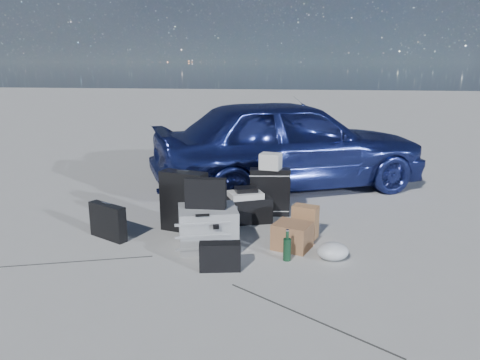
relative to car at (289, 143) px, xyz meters
name	(u,v)px	position (x,y,z in m)	size (l,w,h in m)	color
ground	(220,251)	(-0.62, -2.65, -0.71)	(60.00, 60.00, 0.00)	#A2A29D
car	(289,143)	(0.00, 0.00, 0.00)	(1.69, 4.19, 1.43)	navy
pelican_case	(208,228)	(-0.76, -2.55, -0.49)	(0.60, 0.49, 0.44)	gray
laptop_bag	(206,193)	(-0.78, -2.56, -0.11)	(0.43, 0.11, 0.32)	black
briefcase	(108,221)	(-1.92, -2.45, -0.52)	(0.51, 0.11, 0.40)	black
suitcase_left	(184,201)	(-1.14, -2.08, -0.36)	(0.54, 0.20, 0.71)	black
suitcase_right	(270,192)	(-0.19, -1.36, -0.41)	(0.51, 0.18, 0.61)	black
white_carton	(271,161)	(-0.19, -1.38, 0.00)	(0.25, 0.20, 0.20)	beige
duffel_bag	(246,210)	(-0.46, -1.70, -0.56)	(0.62, 0.27, 0.31)	black
flat_box_white	(245,195)	(-0.47, -1.68, -0.37)	(0.40, 0.30, 0.07)	beige
flat_box_black	(246,189)	(-0.46, -1.66, -0.30)	(0.26, 0.19, 0.06)	black
kraft_bag	(305,222)	(0.26, -2.11, -0.53)	(0.28, 0.17, 0.37)	#A86C49
cardboard_box	(292,236)	(0.13, -2.46, -0.57)	(0.37, 0.32, 0.28)	brown
plastic_bag	(333,251)	(0.54, -2.71, -0.63)	(0.32, 0.27, 0.18)	#BBBEC2
messenger_bag	(220,256)	(-0.54, -3.09, -0.58)	(0.39, 0.15, 0.27)	black
green_bottle	(287,246)	(0.09, -2.79, -0.56)	(0.08, 0.08, 0.31)	#11311C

